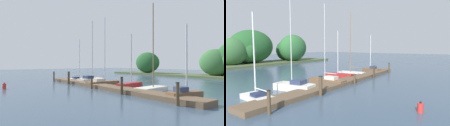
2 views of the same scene
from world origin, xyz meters
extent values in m
cube|color=brown|center=(0.00, 12.94, 0.17)|extent=(22.53, 1.80, 0.35)
cube|color=#4C5B38|center=(0.00, 37.67, 0.20)|extent=(48.32, 8.00, 0.40)
ellipsoid|color=#386B38|center=(0.72, 37.30, 2.81)|extent=(5.53, 3.63, 4.81)
ellipsoid|color=#235628|center=(5.12, 38.31, 3.70)|extent=(8.92, 5.74, 6.60)
ellipsoid|color=#1E4C23|center=(14.02, 38.96, 2.73)|extent=(4.53, 3.78, 4.66)
ellipsoid|color=#2D6633|center=(13.58, 35.70, 3.39)|extent=(7.00, 4.76, 5.97)
ellipsoid|color=#2D6633|center=(4.09, 38.42, 3.26)|extent=(5.73, 5.85, 5.72)
cube|color=silver|center=(-8.82, 14.79, 0.18)|extent=(1.56, 2.83, 0.36)
cube|color=silver|center=(-8.69, 16.00, 0.16)|extent=(0.77, 0.75, 0.31)
cube|color=#1E2847|center=(-8.86, 14.45, 0.48)|extent=(1.04, 0.91, 0.23)
cylinder|color=silver|center=(-8.80, 14.99, 3.27)|extent=(0.10, 0.10, 5.81)
cylinder|color=silver|center=(-8.89, 14.13, 0.82)|extent=(0.28, 1.92, 0.08)
cube|color=silver|center=(-5.25, 14.85, 0.29)|extent=(1.96, 3.75, 0.58)
cube|color=silver|center=(-5.53, 16.44, 0.26)|extent=(0.90, 1.01, 0.49)
cube|color=#2D3856|center=(-5.18, 14.41, 0.76)|extent=(1.20, 1.23, 0.37)
cylinder|color=#B7B7BC|center=(-5.30, 15.12, 4.44)|extent=(0.09, 0.09, 7.73)
cube|color=brown|center=(-1.47, 14.18, 0.25)|extent=(1.11, 3.98, 0.50)
cube|color=brown|center=(-1.49, 15.96, 0.23)|extent=(0.60, 1.00, 0.43)
cube|color=beige|center=(-1.47, 13.68, 0.67)|extent=(0.81, 1.20, 0.33)
cylinder|color=#B7B7BC|center=(-1.48, 14.48, 4.23)|extent=(0.08, 0.08, 7.45)
cylinder|color=#B7B7BC|center=(-1.47, 13.80, 1.10)|extent=(0.09, 1.49, 0.07)
cube|color=maroon|center=(2.13, 15.09, 0.28)|extent=(1.40, 3.34, 0.56)
cube|color=maroon|center=(1.90, 16.53, 0.25)|extent=(0.62, 0.88, 0.47)
cylinder|color=#B7B7BC|center=(2.09, 15.33, 3.08)|extent=(0.11, 0.11, 5.05)
cube|color=silver|center=(5.02, 15.10, 0.21)|extent=(1.72, 3.48, 0.41)
cube|color=silver|center=(4.87, 16.60, 0.18)|extent=(0.84, 0.91, 0.35)
cylinder|color=#7F6647|center=(4.99, 15.35, 4.25)|extent=(0.10, 0.10, 7.68)
cylinder|color=#7F6647|center=(5.05, 14.77, 1.03)|extent=(0.20, 1.28, 0.07)
cube|color=brown|center=(8.91, 14.08, 0.27)|extent=(1.50, 2.84, 0.54)
cube|color=brown|center=(9.19, 15.27, 0.24)|extent=(0.64, 0.77, 0.46)
cube|color=#2D3856|center=(8.83, 13.75, 0.72)|extent=(0.84, 0.95, 0.35)
cylinder|color=#B7B7BC|center=(8.96, 14.28, 2.95)|extent=(0.12, 0.12, 4.82)
cylinder|color=#4C3D28|center=(-10.11, 11.59, 0.68)|extent=(0.20, 0.20, 1.35)
cylinder|color=black|center=(-10.11, 11.59, 1.37)|extent=(0.23, 0.23, 0.04)
cylinder|color=#4C3D28|center=(-5.42, 11.76, 0.75)|extent=(0.27, 0.27, 1.51)
cylinder|color=black|center=(-5.42, 11.76, 1.53)|extent=(0.31, 0.31, 0.04)
cylinder|color=#4C3D28|center=(-0.01, 11.82, 0.49)|extent=(0.18, 0.18, 0.99)
cylinder|color=black|center=(-0.01, 11.82, 1.01)|extent=(0.21, 0.21, 0.04)
cylinder|color=#3D3323|center=(4.68, 11.83, 0.70)|extent=(0.22, 0.22, 1.41)
cylinder|color=black|center=(4.68, 11.83, 1.43)|extent=(0.25, 0.25, 0.04)
cylinder|color=#4C3D28|center=(9.86, 11.78, 0.68)|extent=(0.21, 0.21, 1.36)
cylinder|color=black|center=(9.86, 11.78, 1.38)|extent=(0.24, 0.24, 0.04)
cylinder|color=red|center=(-4.98, 4.70, 0.27)|extent=(0.33, 0.33, 0.54)
sphere|color=black|center=(-4.98, 4.70, 0.60)|extent=(0.12, 0.12, 0.12)
camera|label=1|loc=(16.31, 1.97, 2.48)|focal=29.95mm
camera|label=2|loc=(-16.39, 2.61, 3.83)|focal=30.32mm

